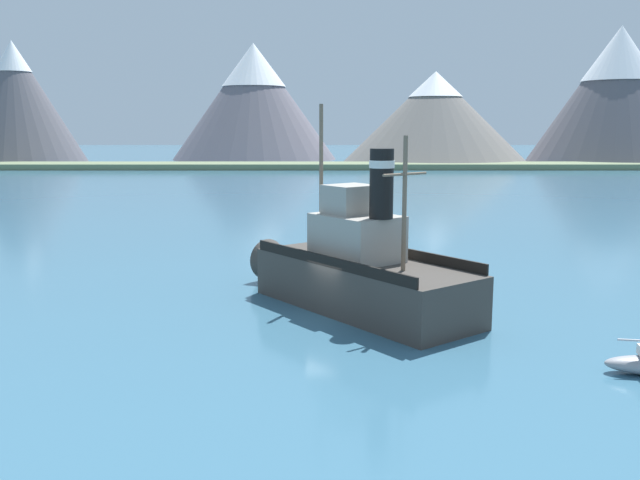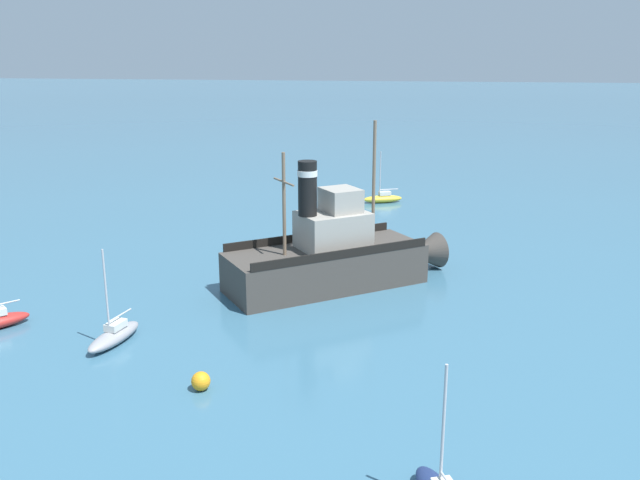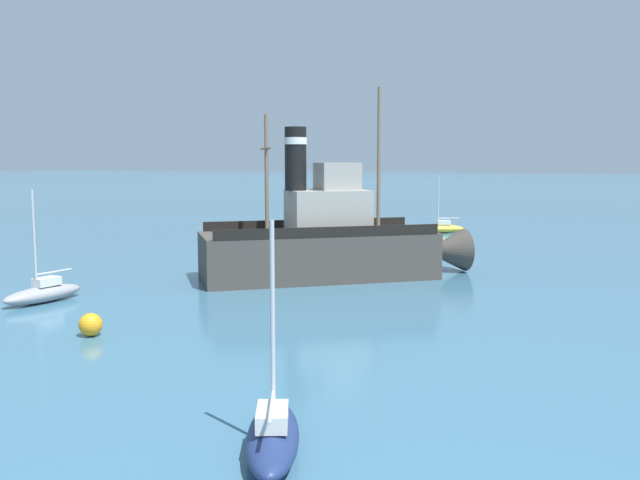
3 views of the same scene
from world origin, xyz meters
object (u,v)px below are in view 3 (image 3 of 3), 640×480
(sailboat_navy, at_px, (273,434))
(mooring_buoy, at_px, (91,325))
(sailboat_grey, at_px, (43,292))
(sailboat_yellow, at_px, (441,228))
(old_tugboat, at_px, (330,243))

(sailboat_navy, distance_m, mooring_buoy, 11.89)
(sailboat_grey, bearing_deg, mooring_buoy, 57.01)
(sailboat_grey, bearing_deg, sailboat_yellow, 163.82)
(old_tugboat, relative_size, sailboat_yellow, 2.75)
(sailboat_grey, bearing_deg, old_tugboat, 138.37)
(old_tugboat, height_order, sailboat_grey, old_tugboat)
(mooring_buoy, bearing_deg, old_tugboat, 166.44)
(sailboat_grey, distance_m, mooring_buoy, 6.96)
(old_tugboat, distance_m, sailboat_yellow, 24.20)
(sailboat_navy, bearing_deg, sailboat_grey, -122.06)
(mooring_buoy, bearing_deg, sailboat_navy, 58.49)
(old_tugboat, distance_m, sailboat_grey, 14.03)
(sailboat_yellow, relative_size, mooring_buoy, 6.01)
(sailboat_navy, relative_size, mooring_buoy, 6.01)
(sailboat_grey, distance_m, sailboat_yellow, 36.00)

